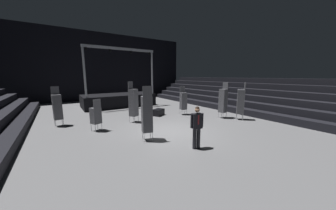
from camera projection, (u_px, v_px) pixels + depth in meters
The scene contains 13 objects.
ground_plane at pixel (172, 132), 9.13m from camera, with size 22.00×30.00×0.10m, color slate.
arena_end_wall at pixel (103, 67), 20.82m from camera, with size 22.00×0.30×8.00m, color black.
bleacher_bank_right at pixel (250, 94), 14.44m from camera, with size 4.50×24.00×2.70m.
stage_riser at pixel (119, 99), 16.56m from camera, with size 6.53×3.16×5.32m.
man_with_tie at pixel (197, 125), 6.73m from camera, with size 0.57×0.31×1.73m.
chair_stack_front_left at pixel (183, 101), 12.77m from camera, with size 0.53×0.53×2.14m.
chair_stack_front_right at pixel (147, 114), 7.59m from camera, with size 0.53×0.53×2.48m.
chair_stack_mid_left at pixel (57, 107), 9.79m from camera, with size 0.49×0.49×2.31m.
chair_stack_mid_right at pixel (241, 101), 11.25m from camera, with size 0.62×0.62×2.48m.
chair_stack_mid_centre at pixel (223, 100), 11.69m from camera, with size 0.48×0.48×2.48m.
chair_stack_rear_left at pixel (133, 102), 10.60m from camera, with size 0.60×0.60×2.56m.
chair_stack_rear_right at pixel (96, 115), 8.98m from camera, with size 0.57×0.57×1.71m.
equipment_road_case at pixel (158, 112), 12.63m from camera, with size 0.90×0.60×0.47m, color black.
Camera 1 is at (-4.96, -7.22, 2.90)m, focal length 18.19 mm.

